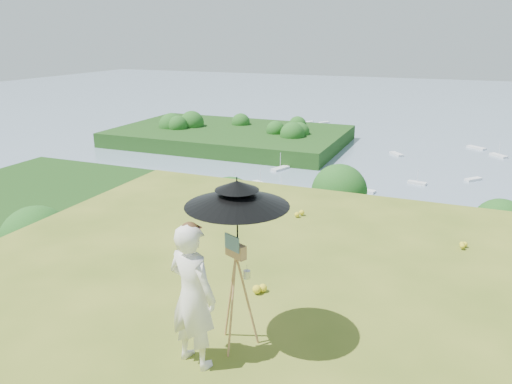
% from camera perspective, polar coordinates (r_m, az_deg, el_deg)
% --- Properties ---
extents(ground, '(14.00, 14.00, 0.00)m').
position_cam_1_polar(ground, '(6.35, 8.42, -19.56)').
color(ground, '#4C631C').
rests_on(ground, ground).
extents(shoreline_tier, '(170.00, 28.00, 8.00)m').
position_cam_1_polar(shoreline_tier, '(89.33, 19.54, -9.88)').
color(shoreline_tier, '#736E5C').
rests_on(shoreline_tier, bay_water).
extents(bay_water, '(700.00, 700.00, 0.00)m').
position_cam_1_polar(bay_water, '(247.86, 22.06, 7.65)').
color(bay_water, '#6E8C9D').
rests_on(bay_water, ground).
extents(peninsula, '(90.00, 60.00, 12.00)m').
position_cam_1_polar(peninsula, '(180.14, -3.03, 7.18)').
color(peninsula, '#14350E').
rests_on(peninsula, bay_water).
extents(slope_trees, '(110.00, 50.00, 6.00)m').
position_cam_1_polar(slope_trees, '(44.18, 18.97, -8.56)').
color(slope_trees, '#1A5319').
rests_on(slope_trees, forest_slope).
extents(harbor_town, '(110.00, 22.00, 5.00)m').
position_cam_1_polar(harbor_town, '(86.63, 19.98, -6.05)').
color(harbor_town, silver).
rests_on(harbor_town, shoreline_tier).
extents(moored_boats, '(140.00, 140.00, 0.70)m').
position_cam_1_polar(moored_boats, '(170.67, 17.30, 4.22)').
color(moored_boats, white).
rests_on(moored_boats, bay_water).
extents(wildflowers, '(10.00, 10.50, 0.12)m').
position_cam_1_polar(wildflowers, '(6.52, 9.02, -17.87)').
color(wildflowers, yellow).
rests_on(wildflowers, ground).
extents(painter, '(0.75, 0.58, 1.81)m').
position_cam_1_polar(painter, '(5.99, -7.28, -11.66)').
color(painter, white).
rests_on(painter, ground).
extents(field_easel, '(0.77, 0.77, 1.54)m').
position_cam_1_polar(field_easel, '(6.32, -2.25, -11.26)').
color(field_easel, '#A77646').
rests_on(field_easel, ground).
extents(sun_umbrella, '(1.62, 1.62, 0.98)m').
position_cam_1_polar(sun_umbrella, '(5.93, -2.16, -2.81)').
color(sun_umbrella, black).
rests_on(sun_umbrella, field_easel).
extents(painter_cap, '(0.31, 0.33, 0.10)m').
position_cam_1_polar(painter_cap, '(5.62, -7.62, -4.04)').
color(painter_cap, '#C56E6C').
rests_on(painter_cap, painter).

